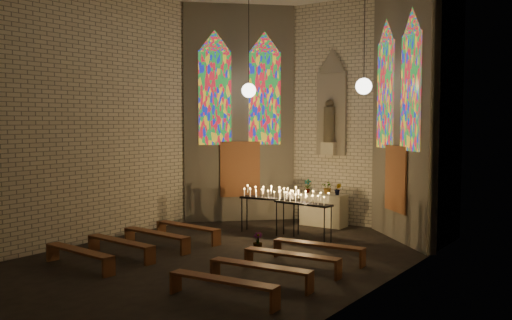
% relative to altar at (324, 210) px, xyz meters
% --- Properties ---
extents(floor, '(12.00, 12.00, 0.00)m').
position_rel_altar_xyz_m(floor, '(0.00, -5.45, -0.50)').
color(floor, black).
rests_on(floor, ground).
extents(room, '(8.22, 12.43, 7.00)m').
position_rel_altar_xyz_m(room, '(-0.00, -2.08, 3.22)').
color(room, beige).
rests_on(room, ground).
extents(altar, '(1.40, 0.60, 1.00)m').
position_rel_altar_xyz_m(altar, '(0.00, 0.00, 0.00)').
color(altar, beige).
rests_on(altar, ground).
extents(flower_vase_left, '(0.27, 0.22, 0.44)m').
position_rel_altar_xyz_m(flower_vase_left, '(-0.55, -0.05, 0.72)').
color(flower_vase_left, '#4C723F').
rests_on(flower_vase_left, altar).
extents(flower_vase_center, '(0.42, 0.38, 0.40)m').
position_rel_altar_xyz_m(flower_vase_center, '(0.09, 0.10, 0.70)').
color(flower_vase_center, '#4C723F').
rests_on(flower_vase_center, altar).
extents(flower_vase_right, '(0.25, 0.23, 0.37)m').
position_rel_altar_xyz_m(flower_vase_right, '(0.50, -0.03, 0.69)').
color(flower_vase_right, '#4C723F').
rests_on(flower_vase_right, altar).
extents(aisle_flower_pot, '(0.30, 0.30, 0.45)m').
position_rel_altar_xyz_m(aisle_flower_pot, '(0.21, -3.91, -0.28)').
color(aisle_flower_pot, '#4C723F').
rests_on(aisle_flower_pot, ground).
extents(votive_stand_left, '(1.81, 0.68, 1.30)m').
position_rel_altar_xyz_m(votive_stand_left, '(-0.74, -1.93, 0.62)').
color(votive_stand_left, black).
rests_on(votive_stand_left, ground).
extents(votive_stand_right, '(1.77, 0.60, 1.27)m').
position_rel_altar_xyz_m(votive_stand_right, '(0.49, -2.12, 0.59)').
color(votive_stand_right, black).
rests_on(votive_stand_right, ground).
extents(pew_left_0, '(2.23, 0.49, 0.43)m').
position_rel_altar_xyz_m(pew_left_0, '(-2.03, -4.06, -0.15)').
color(pew_left_0, '#5A3019').
rests_on(pew_left_0, ground).
extents(pew_right_0, '(2.23, 0.49, 0.43)m').
position_rel_altar_xyz_m(pew_right_0, '(2.03, -4.06, -0.15)').
color(pew_right_0, '#5A3019').
rests_on(pew_right_0, ground).
extents(pew_left_1, '(2.23, 0.49, 0.43)m').
position_rel_altar_xyz_m(pew_left_1, '(-2.03, -5.26, -0.15)').
color(pew_left_1, '#5A3019').
rests_on(pew_left_1, ground).
extents(pew_right_1, '(2.23, 0.49, 0.43)m').
position_rel_altar_xyz_m(pew_right_1, '(2.03, -5.26, -0.15)').
color(pew_right_1, '#5A3019').
rests_on(pew_right_1, ground).
extents(pew_left_2, '(2.23, 0.49, 0.43)m').
position_rel_altar_xyz_m(pew_left_2, '(-2.03, -6.46, -0.15)').
color(pew_left_2, '#5A3019').
rests_on(pew_left_2, ground).
extents(pew_right_2, '(2.23, 0.49, 0.43)m').
position_rel_altar_xyz_m(pew_right_2, '(2.03, -6.46, -0.15)').
color(pew_right_2, '#5A3019').
rests_on(pew_right_2, ground).
extents(pew_left_3, '(2.23, 0.49, 0.43)m').
position_rel_altar_xyz_m(pew_left_3, '(-2.03, -7.66, -0.15)').
color(pew_left_3, '#5A3019').
rests_on(pew_left_3, ground).
extents(pew_right_3, '(2.23, 0.49, 0.43)m').
position_rel_altar_xyz_m(pew_right_3, '(2.03, -7.66, -0.15)').
color(pew_right_3, '#5A3019').
rests_on(pew_right_3, ground).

